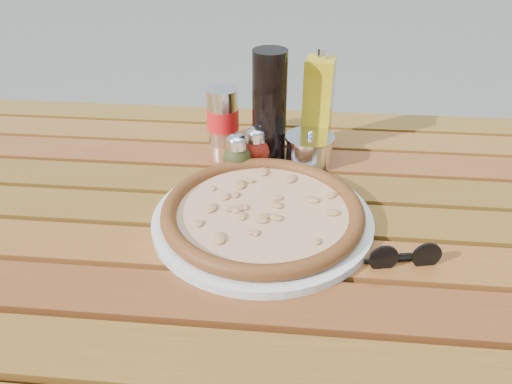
# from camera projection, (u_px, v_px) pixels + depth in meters

# --- Properties ---
(table) EXTENTS (1.40, 0.90, 0.75)m
(table) POSITION_uv_depth(u_px,v_px,m) (255.00, 248.00, 0.88)
(table) COLOR #361D0C
(table) RESTS_ON ground
(plate) EXTENTS (0.41, 0.41, 0.01)m
(plate) POSITION_uv_depth(u_px,v_px,m) (263.00, 219.00, 0.82)
(plate) COLOR silver
(plate) RESTS_ON table
(pizza) EXTENTS (0.33, 0.33, 0.03)m
(pizza) POSITION_uv_depth(u_px,v_px,m) (263.00, 211.00, 0.81)
(pizza) COLOR beige
(pizza) RESTS_ON plate
(pepper_shaker) EXTENTS (0.07, 0.07, 0.08)m
(pepper_shaker) POSITION_uv_depth(u_px,v_px,m) (256.00, 147.00, 0.97)
(pepper_shaker) COLOR #A82113
(pepper_shaker) RESTS_ON table
(oregano_shaker) EXTENTS (0.07, 0.07, 0.08)m
(oregano_shaker) POSITION_uv_depth(u_px,v_px,m) (237.00, 155.00, 0.94)
(oregano_shaker) COLOR #393D18
(oregano_shaker) RESTS_ON table
(dark_bottle) EXTENTS (0.08, 0.08, 0.22)m
(dark_bottle) POSITION_uv_depth(u_px,v_px,m) (269.00, 107.00, 0.95)
(dark_bottle) COLOR black
(dark_bottle) RESTS_ON table
(soda_can) EXTENTS (0.08, 0.08, 0.12)m
(soda_can) POSITION_uv_depth(u_px,v_px,m) (223.00, 117.00, 1.04)
(soda_can) COLOR silver
(soda_can) RESTS_ON table
(olive_oil_cruet) EXTENTS (0.06, 0.06, 0.21)m
(olive_oil_cruet) POSITION_uv_depth(u_px,v_px,m) (318.00, 105.00, 1.00)
(olive_oil_cruet) COLOR #B89C13
(olive_oil_cruet) RESTS_ON table
(parmesan_tin) EXTENTS (0.10, 0.10, 0.07)m
(parmesan_tin) POSITION_uv_depth(u_px,v_px,m) (309.00, 149.00, 0.98)
(parmesan_tin) COLOR white
(parmesan_tin) RESTS_ON table
(sunglasses) EXTENTS (0.11, 0.04, 0.04)m
(sunglasses) POSITION_uv_depth(u_px,v_px,m) (404.00, 257.00, 0.72)
(sunglasses) COLOR black
(sunglasses) RESTS_ON table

